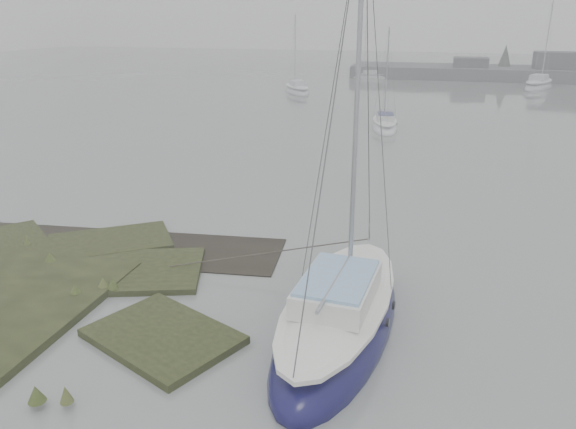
{
  "coord_description": "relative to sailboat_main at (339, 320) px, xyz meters",
  "views": [
    {
      "loc": [
        6.48,
        -11.2,
        7.56
      ],
      "look_at": [
        2.43,
        4.21,
        1.8
      ],
      "focal_mm": 35.0,
      "sensor_mm": 36.0,
      "label": 1
    }
  ],
  "objects": [
    {
      "name": "sailboat_main",
      "position": [
        0.0,
        0.0,
        0.0
      ],
      "size": [
        3.11,
        7.87,
        10.87
      ],
      "rotation": [
        0.0,
        0.0,
        -0.08
      ],
      "color": "#0D0C3A",
      "rests_on": "ground"
    },
    {
      "name": "sailboat_far_b",
      "position": [
        12.06,
        52.3,
        -0.04
      ],
      "size": [
        4.59,
        7.06,
        9.49
      ],
      "rotation": [
        0.0,
        0.0,
        -0.39
      ],
      "color": "#ABAFB5",
      "rests_on": "ground"
    },
    {
      "name": "sailboat_far_a",
      "position": [
        -11.6,
        42.59,
        -0.09
      ],
      "size": [
        4.44,
        5.84,
        7.99
      ],
      "rotation": [
        0.0,
        0.0,
        0.52
      ],
      "color": "#B8BFC3",
      "rests_on": "ground"
    },
    {
      "name": "ground",
      "position": [
        -4.6,
        29.02,
        -0.34
      ],
      "size": [
        160.0,
        160.0,
        0.0
      ],
      "primitive_type": "plane",
      "color": "slate",
      "rests_on": "ground"
    },
    {
      "name": "sailboat_far_c",
      "position": [
        -6.31,
        57.48,
        -0.13
      ],
      "size": [
        4.85,
        1.74,
        6.77
      ],
      "rotation": [
        0.0,
        0.0,
        1.54
      ],
      "color": "#9DA3A6",
      "rests_on": "ground"
    },
    {
      "name": "sailboat_white",
      "position": [
        -1.43,
        26.46,
        -0.11
      ],
      "size": [
        2.51,
        5.31,
        7.2
      ],
      "rotation": [
        0.0,
        0.0,
        0.17
      ],
      "color": "silver",
      "rests_on": "ground"
    }
  ]
}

